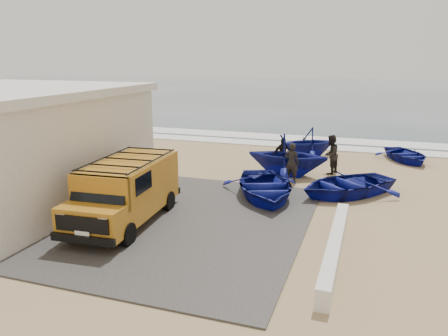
% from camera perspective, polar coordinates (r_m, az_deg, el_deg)
% --- Properties ---
extents(ground, '(160.00, 160.00, 0.00)m').
position_cam_1_polar(ground, '(16.61, -2.29, -4.64)').
color(ground, tan).
extents(slab, '(12.00, 10.00, 0.05)m').
position_cam_1_polar(slab, '(15.74, -11.80, -5.94)').
color(slab, '#43403D').
rests_on(slab, ground).
extents(ocean, '(180.00, 88.00, 0.01)m').
position_cam_1_polar(ocean, '(71.06, 14.48, 9.60)').
color(ocean, '#385166').
rests_on(ocean, ground).
extents(surf_line, '(180.00, 1.60, 0.06)m').
position_cam_1_polar(surf_line, '(27.75, 6.70, 3.12)').
color(surf_line, white).
rests_on(surf_line, ground).
extents(surf_wash, '(180.00, 2.20, 0.04)m').
position_cam_1_polar(surf_wash, '(30.16, 7.73, 3.97)').
color(surf_wash, white).
rests_on(surf_wash, ground).
extents(building, '(8.40, 9.40, 4.30)m').
position_cam_1_polar(building, '(18.56, -26.95, 2.74)').
color(building, white).
rests_on(building, ground).
extents(parapet, '(0.35, 6.00, 0.55)m').
position_cam_1_polar(parapet, '(12.73, 14.29, -9.90)').
color(parapet, silver).
rests_on(parapet, ground).
extents(van, '(2.29, 5.12, 2.14)m').
position_cam_1_polar(van, '(14.80, -12.66, -2.71)').
color(van, '#B5761B').
rests_on(van, ground).
extents(boat_near_left, '(4.58, 5.26, 0.91)m').
position_cam_1_polar(boat_near_left, '(17.18, 5.30, -2.44)').
color(boat_near_left, navy).
rests_on(boat_near_left, ground).
extents(boat_near_right, '(5.14, 5.16, 0.88)m').
position_cam_1_polar(boat_near_right, '(18.13, 15.63, -2.08)').
color(boat_near_right, navy).
rests_on(boat_near_right, ground).
extents(boat_mid_left, '(3.78, 3.29, 1.95)m').
position_cam_1_polar(boat_mid_left, '(20.41, 8.27, 1.68)').
color(boat_mid_left, navy).
rests_on(boat_mid_left, ground).
extents(boat_far_left, '(4.10, 3.98, 1.65)m').
position_cam_1_polar(boat_far_left, '(24.48, 10.92, 3.34)').
color(boat_far_left, navy).
rests_on(boat_far_left, ground).
extents(boat_far_right, '(3.62, 4.10, 0.71)m').
position_cam_1_polar(boat_far_right, '(25.01, 22.70, 1.60)').
color(boat_far_right, navy).
rests_on(boat_far_right, ground).
extents(fisherman_front, '(0.70, 0.52, 1.77)m').
position_cam_1_polar(fisherman_front, '(19.36, 8.83, 0.69)').
color(fisherman_front, black).
rests_on(fisherman_front, ground).
extents(fisherman_middle, '(0.97, 1.09, 1.86)m').
position_cam_1_polar(fisherman_middle, '(21.12, 13.76, 1.72)').
color(fisherman_middle, black).
rests_on(fisherman_middle, ground).
extents(fisherman_back, '(1.02, 0.87, 1.64)m').
position_cam_1_polar(fisherman_back, '(21.21, 7.65, 1.77)').
color(fisherman_back, black).
rests_on(fisherman_back, ground).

